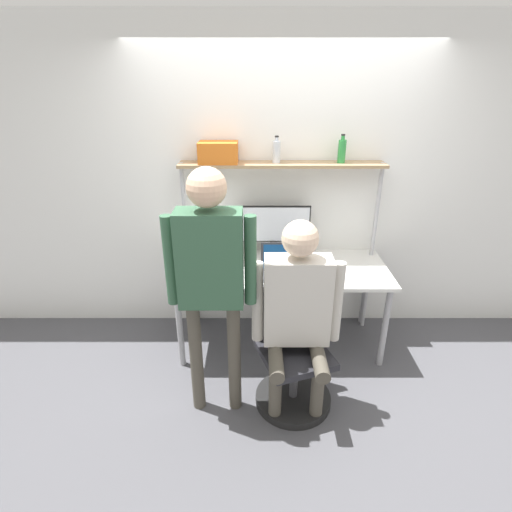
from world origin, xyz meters
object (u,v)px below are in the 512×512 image
(person_seated, at_px, (298,305))
(person_standing, at_px, (211,267))
(office_chair, at_px, (292,368))
(monitor, at_px, (274,227))
(storage_box, at_px, (219,152))
(laptop, at_px, (283,266))
(bottle_clear, at_px, (277,151))
(bottle_green, at_px, (343,151))
(cell_phone, at_px, (314,274))

(person_seated, xyz_separation_m, person_standing, (-0.56, -0.04, 0.30))
(office_chair, xyz_separation_m, person_seated, (0.01, -0.04, 0.57))
(monitor, bearing_deg, person_standing, -113.10)
(monitor, bearing_deg, storage_box, 178.20)
(laptop, relative_size, person_standing, 0.20)
(bottle_clear, bearing_deg, person_standing, -113.34)
(laptop, xyz_separation_m, storage_box, (-0.52, 0.38, 0.84))
(storage_box, bearing_deg, person_seated, -59.91)
(laptop, bearing_deg, bottle_green, 38.23)
(bottle_green, distance_m, storage_box, 1.00)
(cell_phone, bearing_deg, bottle_clear, 127.62)
(monitor, xyz_separation_m, person_seated, (0.12, -0.99, -0.19))
(monitor, bearing_deg, person_seated, -82.98)
(person_standing, xyz_separation_m, bottle_green, (0.98, 1.05, 0.54))
(office_chair, xyz_separation_m, person_standing, (-0.55, -0.08, 0.87))
(bottle_green, relative_size, bottle_clear, 1.06)
(cell_phone, bearing_deg, person_seated, -107.13)
(cell_phone, xyz_separation_m, bottle_clear, (-0.30, 0.39, 0.91))
(cell_phone, height_order, bottle_clear, bottle_clear)
(cell_phone, bearing_deg, office_chair, -109.42)
(office_chair, bearing_deg, person_seated, -71.16)
(person_standing, relative_size, bottle_green, 7.77)
(person_seated, distance_m, storage_box, 1.43)
(laptop, height_order, person_standing, person_standing)
(office_chair, bearing_deg, storage_box, 120.50)
(person_seated, height_order, person_standing, person_standing)
(monitor, xyz_separation_m, storage_box, (-0.46, 0.01, 0.64))
(person_standing, bearing_deg, laptop, 53.04)
(monitor, relative_size, laptop, 1.83)
(bottle_green, bearing_deg, bottle_clear, -180.00)
(laptop, distance_m, cell_phone, 0.26)
(laptop, xyz_separation_m, bottle_green, (0.48, 0.38, 0.85))
(laptop, bearing_deg, cell_phone, -3.23)
(monitor, distance_m, bottle_green, 0.85)
(monitor, xyz_separation_m, bottle_green, (0.54, 0.01, 0.65))
(person_standing, relative_size, storage_box, 5.60)
(laptop, xyz_separation_m, person_standing, (-0.50, -0.67, 0.31))
(laptop, distance_m, person_standing, 0.89)
(office_chair, bearing_deg, bottle_clear, 95.75)
(person_standing, height_order, storage_box, person_standing)
(office_chair, height_order, bottle_clear, bottle_clear)
(storage_box, bearing_deg, person_standing, -88.82)
(bottle_green, height_order, storage_box, bottle_green)
(cell_phone, distance_m, office_chair, 0.78)
(monitor, bearing_deg, cell_phone, -50.29)
(bottle_green, relative_size, storage_box, 0.72)
(laptop, distance_m, bottle_clear, 0.93)
(laptop, xyz_separation_m, bottle_clear, (-0.05, 0.38, 0.85))
(cell_phone, relative_size, bottle_green, 0.66)
(monitor, relative_size, cell_phone, 4.24)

